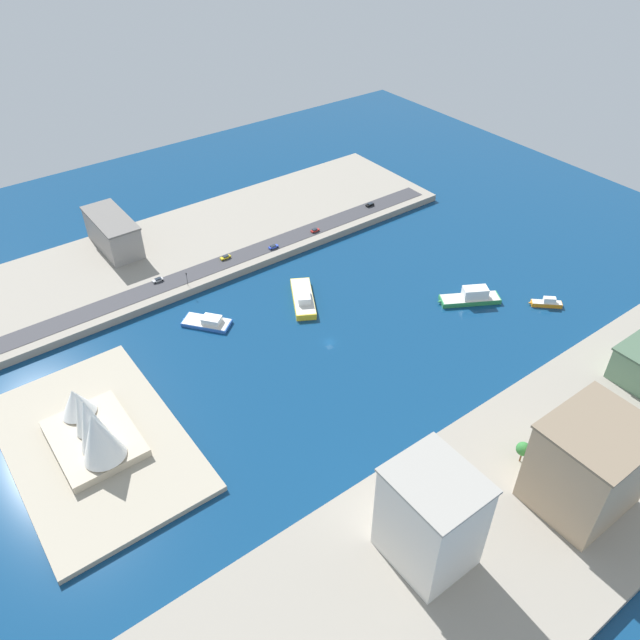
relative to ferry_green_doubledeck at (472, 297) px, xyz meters
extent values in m
plane|color=navy|center=(14.65, 65.78, -2.43)|extent=(440.00, 440.00, 0.00)
cube|color=gray|center=(-81.61, 65.78, -0.71)|extent=(70.00, 240.00, 3.44)
cube|color=gray|center=(110.90, 65.78, -0.71)|extent=(70.00, 240.00, 3.44)
cube|color=#A89E89|center=(18.65, 159.68, -1.43)|extent=(82.64, 51.87, 2.00)
cube|color=#38383D|center=(85.93, 65.78, 1.08)|extent=(10.79, 228.00, 0.15)
cube|color=#2D8C4C|center=(0.29, 0.50, -1.38)|extent=(19.15, 26.06, 2.11)
cone|color=#2D8C4C|center=(6.94, 12.21, -1.38)|extent=(2.59, 2.59, 1.90)
cube|color=white|center=(-0.62, -1.08, 2.09)|extent=(9.87, 11.75, 4.81)
cube|color=beige|center=(0.29, 0.50, -0.27)|extent=(18.38, 25.02, 0.10)
cube|color=orange|center=(-21.38, -23.62, -1.50)|extent=(11.13, 11.76, 1.86)
cone|color=orange|center=(-16.76, -18.53, -1.50)|extent=(2.37, 2.37, 1.68)
cube|color=white|center=(-21.93, -24.22, 0.65)|extent=(5.10, 5.29, 2.44)
cube|color=beige|center=(-21.38, -23.62, -0.52)|extent=(10.69, 11.29, 0.10)
cube|color=blue|center=(53.96, 99.41, -1.67)|extent=(20.46, 18.67, 1.52)
cone|color=blue|center=(61.93, 105.77, -1.67)|extent=(1.93, 1.93, 1.37)
cube|color=white|center=(52.07, 97.90, 0.36)|extent=(9.11, 8.75, 2.55)
cube|color=beige|center=(53.96, 99.41, -0.86)|extent=(19.64, 17.92, 0.10)
cube|color=yellow|center=(43.39, 58.21, -1.04)|extent=(28.02, 20.71, 2.79)
cone|color=yellow|center=(56.00, 51.20, -1.04)|extent=(3.42, 3.42, 2.51)
cube|color=white|center=(41.50, 59.26, 1.93)|extent=(11.43, 9.55, 3.15)
cube|color=beige|center=(43.39, 58.21, 0.41)|extent=(26.90, 19.88, 0.10)
cube|color=tan|center=(-89.28, 52.68, 15.75)|extent=(24.13, 27.95, 29.49)
cube|color=#7C6B55|center=(-89.28, 52.68, 30.90)|extent=(25.09, 29.06, 0.80)
cube|color=silver|center=(-75.32, 101.34, 16.56)|extent=(22.59, 19.70, 31.09)
cube|color=#9D9992|center=(-75.32, 101.34, 32.50)|extent=(23.50, 20.49, 0.80)
cube|color=gray|center=(128.45, 107.48, 8.62)|extent=(35.18, 14.84, 15.22)
cube|color=slate|center=(128.45, 107.48, 16.63)|extent=(36.58, 15.43, 0.80)
cylinder|color=black|center=(83.29, 45.98, 1.48)|extent=(0.26, 0.64, 0.64)
cylinder|color=black|center=(81.75, 46.01, 1.48)|extent=(0.26, 0.64, 0.64)
cylinder|color=black|center=(83.35, 49.35, 1.48)|extent=(0.26, 0.64, 0.64)
cylinder|color=black|center=(81.81, 49.38, 1.48)|extent=(0.26, 0.64, 0.64)
cube|color=blue|center=(82.55, 47.68, 1.79)|extent=(1.82, 4.84, 0.83)
cube|color=#262D38|center=(82.56, 47.92, 2.44)|extent=(1.57, 2.72, 0.46)
cylinder|color=black|center=(84.09, 21.02, 1.48)|extent=(0.26, 0.64, 0.64)
cylinder|color=black|center=(82.48, 20.99, 1.48)|extent=(0.26, 0.64, 0.64)
cylinder|color=black|center=(84.04, 24.13, 1.48)|extent=(0.26, 0.64, 0.64)
cylinder|color=black|center=(82.44, 24.11, 1.48)|extent=(0.26, 0.64, 0.64)
cube|color=red|center=(83.26, 22.56, 1.74)|extent=(1.88, 4.48, 0.73)
cube|color=#262D38|center=(83.26, 22.78, 2.43)|extent=(1.63, 2.52, 0.64)
cylinder|color=black|center=(86.64, -15.04, 1.48)|extent=(0.27, 0.65, 0.64)
cylinder|color=black|center=(88.39, -14.98, 1.48)|extent=(0.27, 0.65, 0.64)
cylinder|color=black|center=(86.75, -18.29, 1.48)|extent=(0.27, 0.65, 0.64)
cylinder|color=black|center=(88.49, -18.23, 1.48)|extent=(0.27, 0.65, 0.64)
cube|color=black|center=(87.57, -16.63, 1.80)|extent=(2.10, 4.71, 0.84)
cube|color=#262D38|center=(87.57, -16.87, 2.45)|extent=(1.80, 2.66, 0.46)
cylinder|color=black|center=(88.83, 105.72, 1.48)|extent=(0.26, 0.64, 0.64)
cylinder|color=black|center=(90.51, 105.69, 1.48)|extent=(0.26, 0.64, 0.64)
cylinder|color=black|center=(88.77, 102.37, 1.48)|extent=(0.26, 0.64, 0.64)
cylinder|color=black|center=(90.45, 102.34, 1.48)|extent=(0.26, 0.64, 0.64)
cube|color=#B7B7BC|center=(89.64, 104.03, 1.78)|extent=(1.96, 4.81, 0.81)
cube|color=#262D38|center=(89.64, 103.79, 2.45)|extent=(1.70, 2.70, 0.52)
cylinder|color=black|center=(87.19, 72.49, 1.48)|extent=(0.28, 0.65, 0.64)
cylinder|color=black|center=(88.83, 72.56, 1.48)|extent=(0.28, 0.65, 0.64)
cylinder|color=black|center=(87.33, 68.96, 1.48)|extent=(0.28, 0.65, 0.64)
cylinder|color=black|center=(88.97, 69.03, 1.48)|extent=(0.28, 0.65, 0.64)
cube|color=yellow|center=(88.08, 70.76, 1.78)|extent=(2.04, 5.12, 0.81)
cube|color=#262D38|center=(88.09, 70.51, 2.43)|extent=(1.73, 2.89, 0.49)
cylinder|color=black|center=(79.26, 94.66, 3.76)|extent=(0.18, 0.18, 5.50)
cube|color=black|center=(79.26, 94.66, 7.01)|extent=(0.36, 0.36, 1.00)
sphere|color=red|center=(79.26, 94.66, 7.36)|extent=(0.24, 0.24, 0.24)
sphere|color=yellow|center=(79.26, 94.66, 7.01)|extent=(0.24, 0.24, 0.24)
sphere|color=green|center=(79.26, 94.66, 6.66)|extent=(0.24, 0.24, 0.24)
cube|color=#BCAD93|center=(18.65, 159.68, 1.07)|extent=(33.53, 25.26, 3.00)
cone|color=white|center=(8.96, 159.68, 11.13)|extent=(15.41, 13.50, 18.59)
cone|color=white|center=(14.68, 159.68, 11.79)|extent=(13.59, 10.94, 19.89)
cone|color=white|center=(22.57, 159.68, 10.23)|extent=(11.24, 8.77, 16.59)
cone|color=white|center=(31.81, 159.68, 7.28)|extent=(12.81, 11.59, 10.98)
cylinder|color=brown|center=(-79.80, 42.07, 3.21)|extent=(0.50, 0.50, 4.41)
sphere|color=#2D7233|center=(-79.80, 42.07, 8.15)|extent=(6.83, 6.83, 6.83)
cylinder|color=brown|center=(-72.58, 48.32, 3.18)|extent=(0.50, 0.50, 4.35)
sphere|color=#2D7233|center=(-72.58, 48.32, 7.77)|extent=(6.03, 6.03, 6.03)
cylinder|color=brown|center=(-70.43, 54.95, 2.98)|extent=(0.50, 0.50, 3.95)
sphere|color=#2D7233|center=(-70.43, 54.95, 6.74)|extent=(4.45, 4.45, 4.45)
camera|label=1|loc=(-133.94, 180.71, 157.21)|focal=34.77mm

